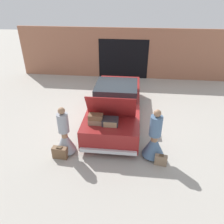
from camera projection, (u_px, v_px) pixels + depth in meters
ground_plane at (116, 117)px, 9.01m from camera, size 40.00×40.00×0.00m
garage_wall_back at (123, 54)px, 12.36m from camera, size 12.00×0.14×2.80m
car at (116, 104)px, 8.70m from camera, size 1.90×5.02×1.80m
person_left at (65, 137)px, 6.86m from camera, size 0.65×0.65×1.64m
person_right at (154, 141)px, 6.67m from camera, size 0.70×0.70×1.68m
suitcase_beside_left_person at (60, 153)px, 6.80m from camera, size 0.48×0.24×0.42m
suitcase_beside_right_person at (161, 160)px, 6.53m from camera, size 0.39×0.20×0.38m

